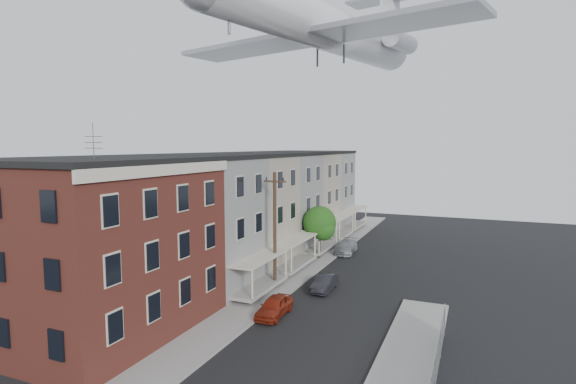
% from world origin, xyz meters
% --- Properties ---
extents(sidewalk_left, '(3.00, 62.00, 0.12)m').
position_xyz_m(sidewalk_left, '(-5.50, 24.00, 0.06)').
color(sidewalk_left, gray).
rests_on(sidewalk_left, ground).
extents(curb_left, '(0.15, 62.00, 0.14)m').
position_xyz_m(curb_left, '(-4.05, 24.00, 0.07)').
color(curb_left, gray).
rests_on(curb_left, ground).
extents(corner_building, '(10.31, 12.30, 12.15)m').
position_xyz_m(corner_building, '(-12.00, 7.00, 5.16)').
color(corner_building, '#391812').
rests_on(corner_building, ground).
extents(row_house_a, '(11.98, 7.00, 10.30)m').
position_xyz_m(row_house_a, '(-11.96, 16.50, 5.13)').
color(row_house_a, slate).
rests_on(row_house_a, ground).
extents(row_house_b, '(11.98, 7.00, 10.30)m').
position_xyz_m(row_house_b, '(-11.96, 23.50, 5.13)').
color(row_house_b, gray).
rests_on(row_house_b, ground).
extents(row_house_c, '(11.98, 7.00, 10.30)m').
position_xyz_m(row_house_c, '(-11.96, 30.50, 5.13)').
color(row_house_c, slate).
rests_on(row_house_c, ground).
extents(row_house_d, '(11.98, 7.00, 10.30)m').
position_xyz_m(row_house_d, '(-11.96, 37.50, 5.13)').
color(row_house_d, gray).
rests_on(row_house_d, ground).
extents(row_house_e, '(11.98, 7.00, 10.30)m').
position_xyz_m(row_house_e, '(-11.96, 44.50, 5.13)').
color(row_house_e, slate).
rests_on(row_house_e, ground).
extents(utility_pole, '(1.80, 0.26, 9.00)m').
position_xyz_m(utility_pole, '(-5.60, 18.00, 4.67)').
color(utility_pole, black).
rests_on(utility_pole, ground).
extents(street_tree, '(3.22, 3.20, 5.20)m').
position_xyz_m(street_tree, '(-5.27, 27.92, 3.45)').
color(street_tree, black).
rests_on(street_tree, ground).
extents(car_near, '(1.59, 3.78, 1.27)m').
position_xyz_m(car_near, '(-3.35, 12.92, 0.64)').
color(car_near, maroon).
rests_on(car_near, ground).
extents(car_mid, '(1.31, 3.64, 1.19)m').
position_xyz_m(car_mid, '(-1.94, 19.07, 0.60)').
color(car_mid, black).
rests_on(car_mid, ground).
extents(car_far, '(1.95, 4.46, 1.28)m').
position_xyz_m(car_far, '(-3.60, 31.29, 0.64)').
color(car_far, gray).
rests_on(car_far, ground).
extents(airplane, '(26.45, 30.24, 8.71)m').
position_xyz_m(airplane, '(-3.42, 23.95, 20.61)').
color(airplane, silver).
rests_on(airplane, ground).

